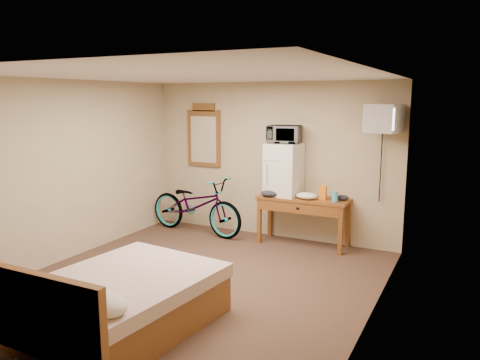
{
  "coord_description": "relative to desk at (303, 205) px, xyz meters",
  "views": [
    {
      "loc": [
        2.95,
        -4.63,
        2.24
      ],
      "look_at": [
        0.16,
        0.89,
        1.16
      ],
      "focal_mm": 35.0,
      "sensor_mm": 36.0,
      "label": 1
    }
  ],
  "objects": [
    {
      "name": "cloth_dark_a",
      "position": [
        -0.48,
        -0.16,
        0.17
      ],
      "size": [
        0.27,
        0.2,
        0.1
      ],
      "primitive_type": "ellipsoid",
      "color": "black",
      "rests_on": "desk"
    },
    {
      "name": "desk",
      "position": [
        0.0,
        0.0,
        0.0
      ],
      "size": [
        1.39,
        0.54,
        0.75
      ],
      "color": "brown",
      "rests_on": "floor"
    },
    {
      "name": "mini_fridge",
      "position": [
        -0.34,
        0.06,
        0.52
      ],
      "size": [
        0.52,
        0.5,
        0.81
      ],
      "color": "white",
      "rests_on": "desk"
    },
    {
      "name": "snack_bag",
      "position": [
        0.31,
        0.01,
        0.22
      ],
      "size": [
        0.11,
        0.07,
        0.21
      ],
      "primitive_type": "cube",
      "rotation": [
        0.0,
        0.0,
        -0.07
      ],
      "color": "orange",
      "rests_on": "desk"
    },
    {
      "name": "wall_mirror",
      "position": [
        -1.9,
        0.27,
        0.97
      ],
      "size": [
        0.64,
        0.04,
        1.08
      ],
      "color": "brown",
      "rests_on": "room"
    },
    {
      "name": "cloth_cream",
      "position": [
        0.08,
        -0.06,
        0.17
      ],
      "size": [
        0.33,
        0.25,
        0.1
      ],
      "primitive_type": "ellipsoid",
      "color": "beige",
      "rests_on": "desk"
    },
    {
      "name": "bed",
      "position": [
        -0.7,
        -3.38,
        -0.33
      ],
      "size": [
        1.58,
        1.99,
        0.9
      ],
      "color": "brown",
      "rests_on": "floor"
    },
    {
      "name": "crt_television",
      "position": [
        1.14,
        0.02,
        1.33
      ],
      "size": [
        0.54,
        0.62,
        0.39
      ],
      "color": "black",
      "rests_on": "room"
    },
    {
      "name": "blue_cup",
      "position": [
        0.51,
        -0.05,
        0.19
      ],
      "size": [
        0.09,
        0.09,
        0.15
      ],
      "primitive_type": "cylinder",
      "color": "#41A1DE",
      "rests_on": "desk"
    },
    {
      "name": "cloth_dark_b",
      "position": [
        0.59,
        0.09,
        0.16
      ],
      "size": [
        0.18,
        0.15,
        0.08
      ],
      "primitive_type": "ellipsoid",
      "color": "black",
      "rests_on": "desk"
    },
    {
      "name": "microwave",
      "position": [
        -0.34,
        0.06,
        1.07
      ],
      "size": [
        0.53,
        0.39,
        0.27
      ],
      "primitive_type": "imported",
      "rotation": [
        0.0,
        0.0,
        0.13
      ],
      "color": "white",
      "rests_on": "mini_fridge"
    },
    {
      "name": "bicycle",
      "position": [
        -1.82,
        -0.16,
        -0.15
      ],
      "size": [
        1.89,
        0.84,
        0.96
      ],
      "primitive_type": "imported",
      "rotation": [
        0.0,
        0.0,
        1.46
      ],
      "color": "black",
      "rests_on": "floor"
    },
    {
      "name": "room",
      "position": [
        -0.66,
        -2.0,
        0.62
      ],
      "size": [
        4.6,
        4.64,
        2.5
      ],
      "color": "#412D20",
      "rests_on": "ground"
    }
  ]
}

